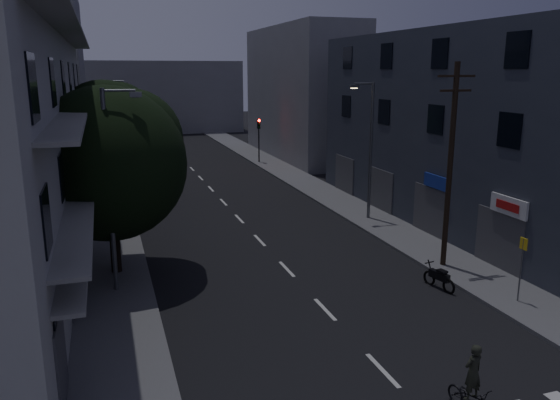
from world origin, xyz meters
TOP-DOWN VIEW (x-y plane):
  - ground at (0.00, 25.00)m, footprint 160.00×160.00m
  - sidewalk_left at (-7.50, 25.00)m, footprint 3.00×90.00m
  - sidewalk_right at (7.50, 25.00)m, footprint 3.00×90.00m
  - lane_markings at (0.00, 31.25)m, footprint 0.15×60.50m
  - building_left at (-11.98, 18.00)m, footprint 7.00×36.00m
  - building_right at (11.99, 14.00)m, footprint 6.19×28.00m
  - building_far_left at (-12.00, 48.00)m, footprint 6.00×20.00m
  - building_far_right at (12.00, 42.00)m, footprint 6.00×20.00m
  - building_far_end at (0.00, 70.00)m, footprint 24.00×8.00m
  - tree_near at (-7.28, 12.77)m, footprint 6.55×6.55m
  - tree_mid at (-7.26, 27.29)m, footprint 6.54×6.54m
  - tree_far at (-7.52, 32.75)m, footprint 5.05×5.05m
  - traffic_signal_far_right at (6.64, 38.97)m, footprint 0.28×0.37m
  - traffic_signal_far_left at (-6.28, 40.85)m, footprint 0.28×0.37m
  - street_lamp_left_near at (-7.30, 10.59)m, footprint 1.51×0.25m
  - street_lamp_right at (7.23, 17.41)m, footprint 1.51×0.25m
  - street_lamp_left_far at (-6.94, 28.67)m, footprint 1.51×0.25m
  - utility_pole at (6.86, 9.00)m, footprint 1.80×0.24m
  - bus_stop_sign at (7.23, 4.64)m, footprint 0.06×0.35m
  - motorcycle at (5.25, 6.94)m, footprint 0.59×1.71m
  - cyclist at (1.17, -0.57)m, footprint 0.81×1.62m

SIDE VIEW (x-z plane):
  - ground at x=0.00m, z-range 0.00..0.00m
  - lane_markings at x=0.00m, z-range 0.00..0.01m
  - sidewalk_left at x=-7.50m, z-range 0.00..0.15m
  - sidewalk_right at x=7.50m, z-range 0.00..0.15m
  - motorcycle at x=5.25m, z-range -0.12..0.99m
  - cyclist at x=1.17m, z-range -0.32..1.64m
  - bus_stop_sign at x=7.23m, z-range 0.63..3.15m
  - traffic_signal_far_right at x=6.64m, z-range 1.05..5.15m
  - traffic_signal_far_left at x=-6.28m, z-range 1.05..5.15m
  - tree_far at x=-7.52m, z-range 0.94..7.19m
  - street_lamp_left_near at x=-7.30m, z-range 0.60..8.60m
  - street_lamp_right at x=7.23m, z-range 0.60..8.60m
  - street_lamp_left_far at x=-6.94m, z-range 0.60..8.60m
  - utility_pole at x=6.86m, z-range 0.37..9.37m
  - building_far_end at x=0.00m, z-range 0.00..10.00m
  - tree_mid at x=-7.26m, z-range 1.16..9.20m
  - tree_near at x=-7.28m, z-range 1.17..9.25m
  - building_right at x=11.99m, z-range 0.00..11.00m
  - building_far_right at x=12.00m, z-range 0.00..13.00m
  - building_left at x=-11.98m, z-range -0.01..13.99m
  - building_far_left at x=-12.00m, z-range 0.00..16.00m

